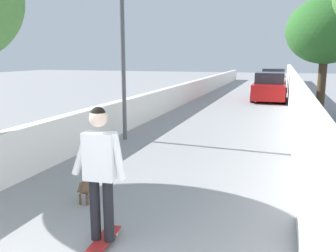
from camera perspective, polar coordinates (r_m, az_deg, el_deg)
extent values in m
plane|color=gray|center=(16.33, 9.98, 2.53)|extent=(80.00, 80.00, 0.00)
cube|color=silver|center=(14.94, -1.25, 3.89)|extent=(48.00, 0.30, 1.02)
cube|color=silver|center=(14.09, 19.72, 4.07)|extent=(48.00, 0.30, 1.63)
cylinder|color=#473523|center=(15.11, 23.44, 5.84)|extent=(0.32, 0.32, 2.48)
ellipsoid|color=#2D6628|center=(15.10, 24.08, 13.87)|extent=(2.95, 2.95, 2.51)
cylinder|color=#4C4C51|center=(10.22, -7.21, 10.27)|extent=(0.12, 0.12, 4.50)
cube|color=maroon|center=(4.84, -10.42, -17.64)|extent=(0.81, 0.27, 0.02)
cylinder|color=beige|center=(5.11, -9.87, -16.51)|extent=(0.06, 0.04, 0.06)
cylinder|color=beige|center=(5.06, -8.34, -16.74)|extent=(0.06, 0.04, 0.06)
cylinder|color=black|center=(4.69, -11.64, -12.98)|extent=(0.14, 0.14, 0.81)
cylinder|color=black|center=(4.62, -9.56, -13.28)|extent=(0.14, 0.14, 0.81)
cube|color=white|center=(4.41, -10.93, -4.79)|extent=(0.25, 0.40, 0.59)
cylinder|color=white|center=(4.51, -13.74, -4.26)|extent=(0.11, 0.29, 0.58)
cylinder|color=white|center=(4.32, -8.01, -4.90)|extent=(0.10, 0.18, 0.59)
sphere|color=beige|center=(4.31, -11.16, 1.32)|extent=(0.22, 0.22, 0.22)
sphere|color=black|center=(4.30, -11.18, 1.82)|extent=(0.19, 0.19, 0.19)
ellipsoid|color=brown|center=(6.10, -12.98, -9.49)|extent=(0.41, 0.25, 0.22)
sphere|color=brown|center=(6.29, -11.97, -8.11)|extent=(0.15, 0.15, 0.15)
cone|color=black|center=(6.28, -12.34, -7.38)|extent=(0.05, 0.05, 0.06)
cone|color=black|center=(6.25, -11.67, -7.45)|extent=(0.05, 0.05, 0.06)
cylinder|color=brown|center=(6.29, -12.90, -10.56)|extent=(0.04, 0.04, 0.18)
cylinder|color=brown|center=(6.24, -11.89, -10.69)|extent=(0.04, 0.04, 0.18)
cylinder|color=brown|center=(6.08, -13.95, -11.39)|extent=(0.04, 0.04, 0.18)
cylinder|color=brown|center=(6.03, -12.91, -11.53)|extent=(0.04, 0.04, 0.18)
cylinder|color=brown|center=(5.86, -14.08, -9.55)|extent=(0.14, 0.04, 0.13)
cylinder|color=black|center=(5.25, -12.11, -7.56)|extent=(1.18, 0.93, 0.66)
cube|color=#B71414|center=(20.37, 15.99, 5.53)|extent=(3.85, 1.70, 0.80)
cube|color=#262B33|center=(20.32, 16.10, 7.44)|extent=(2.00, 1.50, 0.60)
cylinder|color=black|center=(21.62, 13.98, 5.29)|extent=(0.64, 0.22, 0.64)
cylinder|color=black|center=(21.57, 18.19, 5.05)|extent=(0.64, 0.22, 0.64)
cylinder|color=black|center=(19.25, 13.46, 4.64)|extent=(0.64, 0.22, 0.64)
cylinder|color=black|center=(19.19, 18.18, 4.37)|extent=(0.64, 0.22, 0.64)
cube|color=silver|center=(27.05, 16.55, 6.77)|extent=(4.08, 1.70, 0.80)
cube|color=#262B33|center=(27.01, 16.63, 8.21)|extent=(2.12, 1.50, 0.60)
cylinder|color=black|center=(28.36, 15.00, 6.55)|extent=(0.64, 0.22, 0.64)
cylinder|color=black|center=(28.32, 18.21, 6.37)|extent=(0.64, 0.22, 0.64)
cylinder|color=black|center=(25.84, 14.68, 6.16)|extent=(0.64, 0.22, 0.64)
cylinder|color=black|center=(25.80, 18.20, 5.96)|extent=(0.64, 0.22, 0.64)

